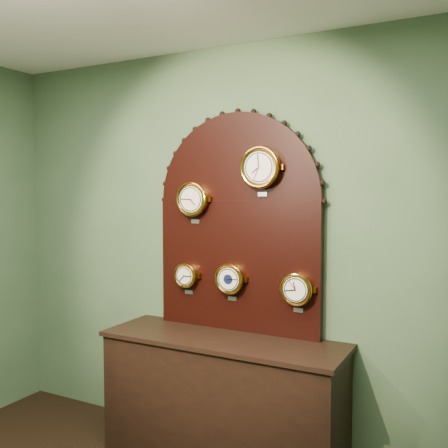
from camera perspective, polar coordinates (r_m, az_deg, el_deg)
The scene contains 8 objects.
wall_back at distance 3.55m, azimuth 1.88°, elevation -2.67°, with size 4.00×4.00×0.00m, color #4A6746.
shop_counter at distance 3.57m, azimuth -0.16°, elevation -19.28°, with size 1.60×0.50×0.80m, color black.
display_board at distance 3.49m, azimuth 1.53°, elevation 0.95°, with size 1.26×0.06×1.53m.
roman_clock at distance 3.58m, azimuth -3.52°, elevation 2.79°, with size 0.24×0.08×0.29m.
arabic_clock at distance 3.34m, azimuth 4.13°, elevation 6.35°, with size 0.28×0.08×0.33m.
hygrometer at distance 3.66m, azimuth -4.23°, elevation -5.77°, with size 0.18×0.08×0.23m.
barometer at distance 3.48m, azimuth 0.70°, elevation -6.16°, with size 0.21×0.08×0.26m.
tide_clock at distance 3.30m, azimuth 8.19°, elevation -7.24°, with size 0.22×0.08×0.27m.
Camera 1 is at (1.54, -0.67, 1.80)m, focal length 40.68 mm.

